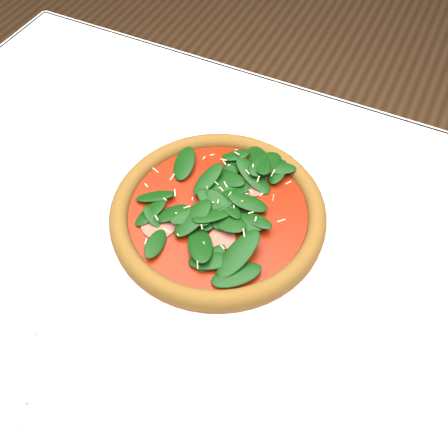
% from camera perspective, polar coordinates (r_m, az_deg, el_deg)
% --- Properties ---
extents(ground, '(6.00, 6.00, 0.00)m').
position_cam_1_polar(ground, '(1.43, -1.58, -19.15)').
color(ground, brown).
rests_on(ground, ground).
extents(dining_table, '(1.21, 0.81, 0.75)m').
position_cam_1_polar(dining_table, '(0.83, -2.58, -5.87)').
color(dining_table, white).
rests_on(dining_table, ground).
extents(plate, '(0.38, 0.38, 0.02)m').
position_cam_1_polar(plate, '(0.76, -0.69, 0.55)').
color(plate, white).
rests_on(plate, dining_table).
extents(pizza, '(0.43, 0.43, 0.04)m').
position_cam_1_polar(pizza, '(0.74, -0.70, 1.55)').
color(pizza, brown).
rests_on(pizza, plate).
extents(napkin, '(0.16, 0.14, 0.01)m').
position_cam_1_polar(napkin, '(0.69, -21.71, -15.76)').
color(napkin, white).
rests_on(napkin, dining_table).
extents(fork, '(0.10, 0.15, 0.00)m').
position_cam_1_polar(fork, '(0.70, -21.58, -13.31)').
color(fork, '#BCBCC0').
rests_on(fork, napkin).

